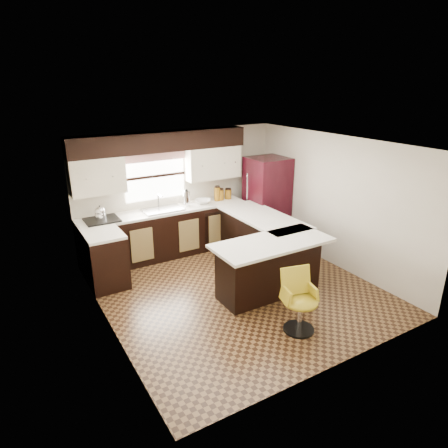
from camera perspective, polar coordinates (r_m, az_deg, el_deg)
floor at (r=6.74m, az=1.87°, el=-9.33°), size 4.40×4.40×0.00m
ceiling at (r=5.94m, az=2.13°, el=11.29°), size 4.40×4.40×0.00m
wall_back at (r=8.09m, az=-6.43°, el=4.83°), size 4.40×0.00×4.40m
wall_front at (r=4.69m, az=16.71°, el=-7.47°), size 4.40×0.00×4.40m
wall_left at (r=5.48m, az=-16.91°, el=-3.44°), size 0.00×4.40×4.40m
wall_right at (r=7.53m, az=15.62°, el=3.05°), size 0.00×4.40×4.40m
base_cab_back at (r=7.90m, az=-8.29°, el=-1.38°), size 3.30×0.60×0.90m
base_cab_left at (r=6.95m, az=-16.52°, el=-5.07°), size 0.60×0.70×0.90m
counter_back at (r=7.74m, az=-8.46°, el=1.89°), size 3.30×0.60×0.04m
counter_left at (r=6.77m, az=-16.90°, el=-1.44°), size 0.60×0.70×0.04m
soffit at (r=7.58m, az=-8.98°, el=11.57°), size 3.40×0.35×0.36m
upper_cab_left at (r=7.31m, az=-17.70°, el=6.58°), size 0.94×0.35×0.64m
upper_cab_right at (r=8.12m, az=-1.64°, el=8.77°), size 1.14×0.35×0.64m
window_pane at (r=7.81m, az=-9.83°, el=6.75°), size 1.20×0.02×0.90m
valance at (r=7.69m, az=-9.89°, el=9.52°), size 1.30×0.06×0.18m
sink at (r=7.69m, az=-8.76°, el=2.05°), size 0.75×0.45×0.03m
dishwasher at (r=8.07m, az=-0.94°, el=-0.84°), size 0.58×0.03×0.78m
cooktop at (r=7.37m, az=-17.04°, el=0.57°), size 0.58×0.50×0.02m
peninsula_long at (r=7.46m, az=5.18°, el=-2.53°), size 0.60×1.95×0.90m
peninsula_return at (r=6.47m, az=6.41°, el=-6.27°), size 1.65×0.60×0.90m
counter_pen_long at (r=7.33m, az=5.61°, el=0.97°), size 0.84×1.95×0.04m
counter_pen_return at (r=6.20m, az=6.93°, el=-2.70°), size 1.89×0.84×0.04m
refrigerator at (r=8.44m, az=6.12°, el=3.38°), size 0.77×0.74×1.80m
bar_chair at (r=5.62m, az=10.89°, el=-10.92°), size 0.57×0.57×0.89m
kettle at (r=7.33m, az=-17.28°, el=1.58°), size 0.19×0.19×0.25m
percolator at (r=7.87m, az=-5.38°, el=3.64°), size 0.13×0.13×0.30m
mixing_bowl at (r=8.05m, az=-3.03°, el=3.24°), size 0.40×0.40×0.08m
canister_large at (r=8.20m, az=-0.98°, el=4.31°), size 0.12×0.12×0.28m
canister_med at (r=8.25m, az=-0.46°, el=4.18°), size 0.12×0.12×0.21m
canister_small at (r=8.34m, az=0.58°, el=4.28°), size 0.14×0.14×0.20m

